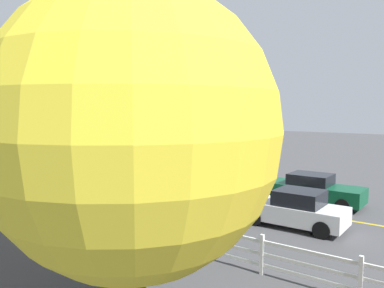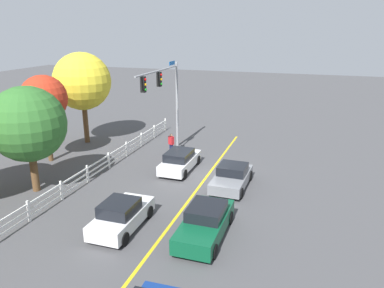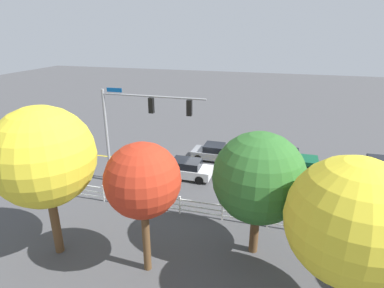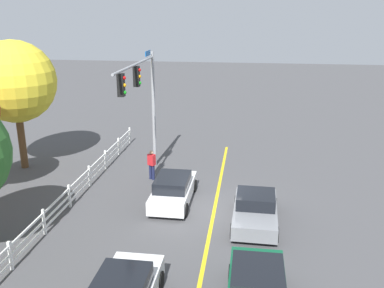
{
  "view_description": "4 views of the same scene",
  "coord_description": "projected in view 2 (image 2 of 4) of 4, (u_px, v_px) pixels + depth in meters",
  "views": [
    {
      "loc": [
        -12.74,
        16.34,
        4.65
      ],
      "look_at": [
        -1.04,
        0.47,
        2.82
      ],
      "focal_mm": 35.48,
      "sensor_mm": 36.0,
      "label": 1
    },
    {
      "loc": [
        -21.4,
        -6.08,
        9.38
      ],
      "look_at": [
        0.25,
        1.02,
        2.14
      ],
      "focal_mm": 34.52,
      "sensor_mm": 36.0,
      "label": 2
    },
    {
      "loc": [
        -5.59,
        22.59,
        10.63
      ],
      "look_at": [
        0.28,
        1.76,
        2.62
      ],
      "focal_mm": 29.38,
      "sensor_mm": 36.0,
      "label": 3
    },
    {
      "loc": [
        -17.91,
        -1.45,
        9.01
      ],
      "look_at": [
        0.64,
        1.12,
        3.1
      ],
      "focal_mm": 39.65,
      "sensor_mm": 36.0,
      "label": 4
    }
  ],
  "objects": [
    {
      "name": "signal_assembly",
      "position": [
        166.0,
        91.0,
        26.97
      ],
      "size": [
        7.23,
        0.37,
        6.94
      ],
      "color": "gray",
      "rests_on": "ground_plane"
    },
    {
      "name": "car_2",
      "position": [
        205.0,
        222.0,
        17.16
      ],
      "size": [
        4.51,
        1.9,
        1.48
      ],
      "rotation": [
        0.0,
        0.0,
        3.14
      ],
      "color": "#0C4C2D",
      "rests_on": "ground_plane"
    },
    {
      "name": "car_0",
      "position": [
        232.0,
        177.0,
        22.53
      ],
      "size": [
        4.12,
        2.03,
        1.37
      ],
      "rotation": [
        0.0,
        0.0,
        3.12
      ],
      "color": "slate",
      "rests_on": "ground_plane"
    },
    {
      "name": "car_1",
      "position": [
        122.0,
        215.0,
        17.8
      ],
      "size": [
        3.94,
        1.83,
        1.49
      ],
      "rotation": [
        0.0,
        0.0,
        0.0
      ],
      "color": "silver",
      "rests_on": "ground_plane"
    },
    {
      "name": "pedestrian",
      "position": [
        171.0,
        143.0,
        28.11
      ],
      "size": [
        0.42,
        0.47,
        1.69
      ],
      "rotation": [
        0.0,
        0.0,
        5.8
      ],
      "color": "#191E3F",
      "rests_on": "ground_plane"
    },
    {
      "name": "ground_plane",
      "position": [
        206.0,
        178.0,
        24.02
      ],
      "size": [
        120.0,
        120.0,
        0.0
      ],
      "primitive_type": "plane",
      "color": "#444447"
    },
    {
      "name": "car_3",
      "position": [
        180.0,
        161.0,
        25.14
      ],
      "size": [
        4.2,
        1.84,
        1.42
      ],
      "rotation": [
        0.0,
        0.0,
        -0.01
      ],
      "color": "silver",
      "rests_on": "ground_plane"
    },
    {
      "name": "tree_4",
      "position": [
        28.0,
        124.0,
        20.96
      ],
      "size": [
        4.35,
        4.35,
        6.29
      ],
      "color": "brown",
      "rests_on": "ground_plane"
    },
    {
      "name": "tree_0",
      "position": [
        44.0,
        99.0,
        25.79
      ],
      "size": [
        3.28,
        3.28,
        6.26
      ],
      "color": "brown",
      "rests_on": "ground_plane"
    },
    {
      "name": "white_rail_fence",
      "position": [
        88.0,
        173.0,
        23.17
      ],
      "size": [
        26.1,
        0.1,
        1.15
      ],
      "color": "white",
      "rests_on": "ground_plane"
    },
    {
      "name": "lane_center_stripe",
      "position": [
        186.0,
        205.0,
        20.4
      ],
      "size": [
        28.0,
        0.16,
        0.01
      ],
      "primitive_type": "cube",
      "color": "gold",
      "rests_on": "ground_plane"
    },
    {
      "name": "tree_3",
      "position": [
        82.0,
        82.0,
        29.97
      ],
      "size": [
        4.67,
        4.67,
        7.51
      ],
      "color": "brown",
      "rests_on": "ground_plane"
    }
  ]
}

